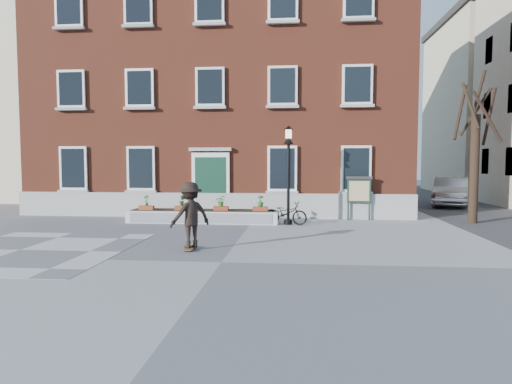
# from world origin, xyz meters

# --- Properties ---
(ground) EXTENTS (100.00, 100.00, 0.00)m
(ground) POSITION_xyz_m (0.00, 0.00, 0.00)
(ground) COLOR gray
(ground) RESTS_ON ground
(checker_patch) EXTENTS (6.00, 6.00, 0.01)m
(checker_patch) POSITION_xyz_m (-6.00, 1.00, 0.01)
(checker_patch) COLOR #5F5F61
(checker_patch) RESTS_ON ground
(distant_building) EXTENTS (10.00, 12.00, 13.00)m
(distant_building) POSITION_xyz_m (-18.00, 20.00, 6.50)
(distant_building) COLOR beige
(distant_building) RESTS_ON ground
(bicycle) EXTENTS (1.86, 1.11, 0.92)m
(bicycle) POSITION_xyz_m (1.42, 6.93, 0.46)
(bicycle) COLOR black
(bicycle) RESTS_ON ground
(parked_car) EXTENTS (3.31, 5.25, 1.63)m
(parked_car) POSITION_xyz_m (10.46, 15.22, 0.82)
(parked_car) COLOR silver
(parked_car) RESTS_ON ground
(brick_building) EXTENTS (18.40, 10.85, 12.60)m
(brick_building) POSITION_xyz_m (-2.00, 13.98, 6.30)
(brick_building) COLOR brown
(brick_building) RESTS_ON ground
(planter_assembly) EXTENTS (6.20, 1.12, 1.15)m
(planter_assembly) POSITION_xyz_m (-1.99, 7.18, 0.31)
(planter_assembly) COLOR silver
(planter_assembly) RESTS_ON ground
(bare_tree) EXTENTS (1.83, 1.83, 6.16)m
(bare_tree) POSITION_xyz_m (9.01, 8.01, 2.79)
(bare_tree) COLOR #312116
(bare_tree) RESTS_ON ground
(lamp_post) EXTENTS (0.40, 0.40, 3.93)m
(lamp_post) POSITION_xyz_m (1.52, 6.93, 2.54)
(lamp_post) COLOR black
(lamp_post) RESTS_ON ground
(notice_board) EXTENTS (1.10, 0.16, 1.87)m
(notice_board) POSITION_xyz_m (4.51, 8.63, 1.26)
(notice_board) COLOR #1B3729
(notice_board) RESTS_ON ground
(skateboarder) EXTENTS (1.37, 1.31, 1.95)m
(skateboarder) POSITION_xyz_m (-1.15, 1.50, 1.01)
(skateboarder) COLOR brown
(skateboarder) RESTS_ON ground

